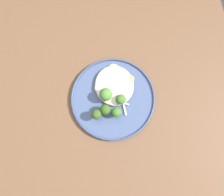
{
  "coord_description": "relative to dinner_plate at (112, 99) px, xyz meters",
  "views": [
    {
      "loc": [
        -0.22,
        -0.0,
        1.58
      ],
      "look_at": [
        -0.04,
        -0.03,
        0.76
      ],
      "focal_mm": 39.62,
      "sensor_mm": 36.0,
      "label": 1
    }
  ],
  "objects": [
    {
      "name": "ground",
      "position": [
        0.04,
        0.03,
        -0.75
      ],
      "size": [
        6.0,
        6.0,
        0.0
      ],
      "primitive_type": "plane",
      "color": "#2D2B28"
    },
    {
      "name": "wooden_dining_table",
      "position": [
        0.04,
        0.03,
        -0.09
      ],
      "size": [
        1.4,
        1.0,
        0.74
      ],
      "color": "brown",
      "rests_on": "ground"
    },
    {
      "name": "dinner_plate",
      "position": [
        0.0,
        0.0,
        0.0
      ],
      "size": [
        0.29,
        0.29,
        0.02
      ],
      "color": "#38476B",
      "rests_on": "wooden_dining_table"
    },
    {
      "name": "noodle_bed",
      "position": [
        0.05,
        -0.01,
        0.01
      ],
      "size": [
        0.14,
        0.13,
        0.02
      ],
      "color": "beige",
      "rests_on": "dinner_plate"
    },
    {
      "name": "seared_scallop_tilted_round",
      "position": [
        0.04,
        -0.01,
        0.01
      ],
      "size": [
        0.03,
        0.03,
        0.02
      ],
      "color": "#DBB77A",
      "rests_on": "dinner_plate"
    },
    {
      "name": "seared_scallop_on_noodles",
      "position": [
        0.03,
        0.01,
        0.01
      ],
      "size": [
        0.04,
        0.04,
        0.01
      ],
      "color": "#DBB77A",
      "rests_on": "dinner_plate"
    },
    {
      "name": "seared_scallop_left_edge",
      "position": [
        0.05,
        -0.07,
        0.01
      ],
      "size": [
        0.03,
        0.03,
        0.01
      ],
      "color": "#DBB77A",
      "rests_on": "dinner_plate"
    },
    {
      "name": "seared_scallop_front_small",
      "position": [
        0.04,
        0.04,
        0.01
      ],
      "size": [
        0.03,
        0.03,
        0.01
      ],
      "color": "#E5C689",
      "rests_on": "dinner_plate"
    },
    {
      "name": "seared_scallop_tiny_bay",
      "position": [
        0.07,
        -0.0,
        0.01
      ],
      "size": [
        0.03,
        0.03,
        0.02
      ],
      "color": "beige",
      "rests_on": "dinner_plate"
    },
    {
      "name": "seared_scallop_rear_pale",
      "position": [
        0.08,
        -0.04,
        0.01
      ],
      "size": [
        0.04,
        0.04,
        0.01
      ],
      "color": "#E5C689",
      "rests_on": "dinner_plate"
    },
    {
      "name": "seared_scallop_right_edge",
      "position": [
        0.1,
        -0.02,
        0.01
      ],
      "size": [
        0.03,
        0.03,
        0.01
      ],
      "color": "beige",
      "rests_on": "dinner_plate"
    },
    {
      "name": "broccoli_floret_front_edge",
      "position": [
        -0.01,
        -0.02,
        0.03
      ],
      "size": [
        0.03,
        0.03,
        0.05
      ],
      "color": "#89A356",
      "rests_on": "dinner_plate"
    },
    {
      "name": "broccoli_floret_center_pile",
      "position": [
        -0.04,
        0.04,
        0.03
      ],
      "size": [
        0.04,
        0.04,
        0.05
      ],
      "color": "#89A356",
      "rests_on": "dinner_plate"
    },
    {
      "name": "broccoli_floret_split_head",
      "position": [
        -0.05,
        -0.0,
        0.03
      ],
      "size": [
        0.03,
        0.03,
        0.05
      ],
      "color": "#89A356",
      "rests_on": "dinner_plate"
    },
    {
      "name": "broccoli_floret_rear_charred",
      "position": [
        -0.05,
        0.06,
        0.04
      ],
      "size": [
        0.03,
        0.03,
        0.05
      ],
      "color": "#7A994C",
      "rests_on": "dinner_plate"
    },
    {
      "name": "broccoli_floret_left_leaning",
      "position": [
        0.01,
        0.02,
        0.04
      ],
      "size": [
        0.04,
        0.04,
        0.06
      ],
      "color": "#7A994C",
      "rests_on": "dinner_plate"
    },
    {
      "name": "onion_sliver_short_strip",
      "position": [
        -0.04,
        -0.03,
        0.01
      ],
      "size": [
        0.05,
        0.01,
        0.0
      ],
      "primitive_type": "cube",
      "rotation": [
        0.0,
        0.0,
        3.2
      ],
      "color": "silver",
      "rests_on": "dinner_plate"
    },
    {
      "name": "onion_sliver_long_sliver",
      "position": [
        -0.02,
        -0.03,
        0.01
      ],
      "size": [
        0.02,
        0.04,
        0.0
      ],
      "primitive_type": "cube",
      "rotation": [
        0.0,
        0.0,
        4.19
      ],
      "color": "silver",
      "rests_on": "dinner_plate"
    }
  ]
}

